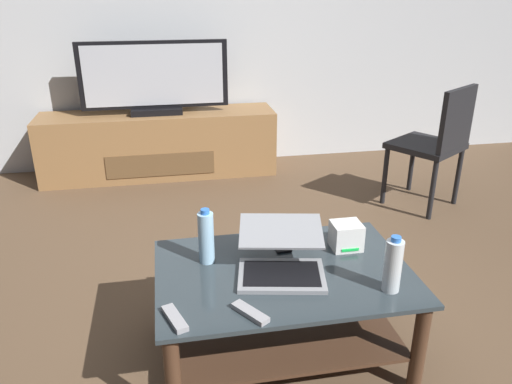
{
  "coord_description": "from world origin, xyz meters",
  "views": [
    {
      "loc": [
        -0.41,
        -1.9,
        1.55
      ],
      "look_at": [
        0.02,
        0.35,
        0.58
      ],
      "focal_mm": 35.1,
      "sensor_mm": 36.0,
      "label": 1
    }
  ],
  "objects_px": {
    "media_cabinet": "(160,144)",
    "tv_remote": "(175,318)",
    "water_bottle_far": "(206,237)",
    "router_box": "(346,236)",
    "cell_phone": "(281,245)",
    "coffee_table": "(283,297)",
    "soundbar_remote": "(250,313)",
    "laptop": "(281,257)",
    "water_bottle_near": "(393,265)",
    "television": "(154,80)",
    "dining_chair": "(437,140)"
  },
  "relations": [
    {
      "from": "media_cabinet",
      "to": "laptop",
      "type": "relative_size",
      "value": 4.31
    },
    {
      "from": "router_box",
      "to": "soundbar_remote",
      "type": "height_order",
      "value": "router_box"
    },
    {
      "from": "router_box",
      "to": "soundbar_remote",
      "type": "bearing_deg",
      "value": -141.29
    },
    {
      "from": "laptop",
      "to": "soundbar_remote",
      "type": "bearing_deg",
      "value": -123.0
    },
    {
      "from": "television",
      "to": "cell_phone",
      "type": "distance_m",
      "value": 2.28
    },
    {
      "from": "cell_phone",
      "to": "tv_remote",
      "type": "distance_m",
      "value": 0.68
    },
    {
      "from": "television",
      "to": "router_box",
      "type": "xyz_separation_m",
      "value": [
        0.82,
        -2.25,
        -0.33
      ]
    },
    {
      "from": "television",
      "to": "laptop",
      "type": "distance_m",
      "value": 2.46
    },
    {
      "from": "laptop",
      "to": "water_bottle_near",
      "type": "distance_m",
      "value": 0.45
    },
    {
      "from": "router_box",
      "to": "water_bottle_far",
      "type": "height_order",
      "value": "water_bottle_far"
    },
    {
      "from": "coffee_table",
      "to": "router_box",
      "type": "relative_size",
      "value": 8.09
    },
    {
      "from": "dining_chair",
      "to": "cell_phone",
      "type": "xyz_separation_m",
      "value": [
        -1.4,
        -1.14,
        -0.08
      ]
    },
    {
      "from": "laptop",
      "to": "router_box",
      "type": "xyz_separation_m",
      "value": [
        0.33,
        0.13,
        -0.0
      ]
    },
    {
      "from": "cell_phone",
      "to": "water_bottle_near",
      "type": "bearing_deg",
      "value": -52.8
    },
    {
      "from": "coffee_table",
      "to": "television",
      "type": "distance_m",
      "value": 2.49
    },
    {
      "from": "dining_chair",
      "to": "water_bottle_far",
      "type": "relative_size",
      "value": 3.63
    },
    {
      "from": "media_cabinet",
      "to": "laptop",
      "type": "bearing_deg",
      "value": -78.49
    },
    {
      "from": "water_bottle_near",
      "to": "router_box",
      "type": "bearing_deg",
      "value": 99.0
    },
    {
      "from": "laptop",
      "to": "soundbar_remote",
      "type": "relative_size",
      "value": 2.82
    },
    {
      "from": "coffee_table",
      "to": "laptop",
      "type": "relative_size",
      "value": 2.36
    },
    {
      "from": "water_bottle_far",
      "to": "tv_remote",
      "type": "distance_m",
      "value": 0.43
    },
    {
      "from": "television",
      "to": "router_box",
      "type": "relative_size",
      "value": 8.99
    },
    {
      "from": "tv_remote",
      "to": "soundbar_remote",
      "type": "bearing_deg",
      "value": -22.66
    },
    {
      "from": "coffee_table",
      "to": "water_bottle_near",
      "type": "bearing_deg",
      "value": -30.11
    },
    {
      "from": "coffee_table",
      "to": "media_cabinet",
      "type": "height_order",
      "value": "media_cabinet"
    },
    {
      "from": "coffee_table",
      "to": "water_bottle_near",
      "type": "distance_m",
      "value": 0.5
    },
    {
      "from": "television",
      "to": "water_bottle_far",
      "type": "bearing_deg",
      "value": -85.14
    },
    {
      "from": "laptop",
      "to": "cell_phone",
      "type": "distance_m",
      "value": 0.22
    },
    {
      "from": "coffee_table",
      "to": "cell_phone",
      "type": "xyz_separation_m",
      "value": [
        0.04,
        0.21,
        0.14
      ]
    },
    {
      "from": "cell_phone",
      "to": "soundbar_remote",
      "type": "distance_m",
      "value": 0.53
    },
    {
      "from": "media_cabinet",
      "to": "router_box",
      "type": "height_order",
      "value": "router_box"
    },
    {
      "from": "media_cabinet",
      "to": "water_bottle_far",
      "type": "bearing_deg",
      "value": -85.18
    },
    {
      "from": "coffee_table",
      "to": "media_cabinet",
      "type": "distance_m",
      "value": 2.46
    },
    {
      "from": "tv_remote",
      "to": "media_cabinet",
      "type": "bearing_deg",
      "value": 71.78
    },
    {
      "from": "laptop",
      "to": "cell_phone",
      "type": "bearing_deg",
      "value": 76.96
    },
    {
      "from": "television",
      "to": "cell_phone",
      "type": "bearing_deg",
      "value": -76.15
    },
    {
      "from": "router_box",
      "to": "tv_remote",
      "type": "xyz_separation_m",
      "value": [
        -0.78,
        -0.39,
        -0.05
      ]
    },
    {
      "from": "coffee_table",
      "to": "water_bottle_far",
      "type": "bearing_deg",
      "value": 156.99
    },
    {
      "from": "router_box",
      "to": "cell_phone",
      "type": "relative_size",
      "value": 0.94
    },
    {
      "from": "media_cabinet",
      "to": "water_bottle_far",
      "type": "relative_size",
      "value": 7.85
    },
    {
      "from": "water_bottle_far",
      "to": "tv_remote",
      "type": "height_order",
      "value": "water_bottle_far"
    },
    {
      "from": "laptop",
      "to": "router_box",
      "type": "bearing_deg",
      "value": 21.73
    },
    {
      "from": "water_bottle_near",
      "to": "tv_remote",
      "type": "bearing_deg",
      "value": -177.21
    },
    {
      "from": "laptop",
      "to": "water_bottle_near",
      "type": "bearing_deg",
      "value": -29.68
    },
    {
      "from": "tv_remote",
      "to": "soundbar_remote",
      "type": "distance_m",
      "value": 0.27
    },
    {
      "from": "laptop",
      "to": "router_box",
      "type": "relative_size",
      "value": 3.43
    },
    {
      "from": "media_cabinet",
      "to": "tv_remote",
      "type": "relative_size",
      "value": 12.16
    },
    {
      "from": "dining_chair",
      "to": "soundbar_remote",
      "type": "height_order",
      "value": "dining_chair"
    },
    {
      "from": "router_box",
      "to": "water_bottle_near",
      "type": "distance_m",
      "value": 0.36
    },
    {
      "from": "media_cabinet",
      "to": "television",
      "type": "height_order",
      "value": "television"
    }
  ]
}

